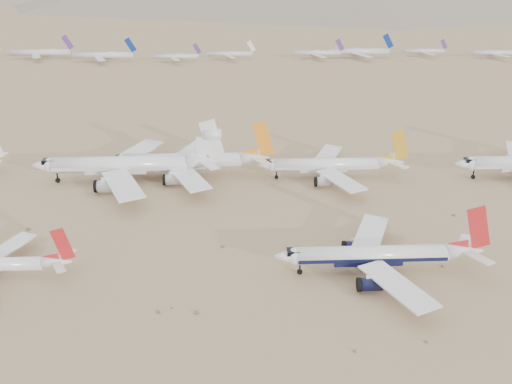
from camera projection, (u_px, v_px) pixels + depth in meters
ground at (347, 272)px, 139.20m from camera, size 7000.00×7000.00×0.00m
main_airliner at (381, 255)px, 137.43m from camera, size 49.28×48.13×17.39m
row2_gold_tail at (332, 165)px, 195.86m from camera, size 48.73×47.66×17.35m
row2_orange_tail at (189, 161)px, 197.65m from camera, size 54.93×53.74×19.59m
row2_white_trijet at (130, 164)px, 192.45m from camera, size 61.16×59.77×21.67m
distant_storage_row at (275, 53)px, 419.66m from camera, size 553.61×57.12×15.49m
desert_scrub at (367, 345)px, 112.82m from camera, size 261.14×121.67×0.63m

